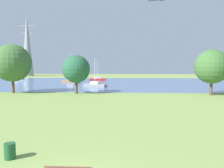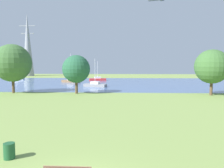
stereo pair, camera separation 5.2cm
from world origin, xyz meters
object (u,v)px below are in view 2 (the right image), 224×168
(litter_bin, at_px, (9,151))
(tree_west_near, at_px, (212,67))
(tree_east_near, at_px, (12,63))
(electricity_pylon, at_px, (28,45))
(sailboat_gray, at_px, (95,85))
(sailboat_red, at_px, (98,79))
(sailboat_white, at_px, (16,78))
(sailboat_brown, at_px, (71,81))
(tree_mid_shore, at_px, (76,69))

(litter_bin, bearing_deg, tree_west_near, 52.22)
(tree_east_near, bearing_deg, litter_bin, -64.44)
(tree_east_near, bearing_deg, tree_west_near, -2.18)
(electricity_pylon, bearing_deg, tree_east_near, -69.63)
(sailboat_gray, bearing_deg, sailboat_red, 94.74)
(sailboat_gray, distance_m, tree_east_near, 16.93)
(sailboat_white, bearing_deg, sailboat_gray, -38.91)
(tree_west_near, relative_size, electricity_pylon, 0.28)
(sailboat_gray, distance_m, sailboat_white, 35.16)
(sailboat_brown, xyz_separation_m, tree_east_near, (-4.47, -22.25, 4.45))
(litter_bin, distance_m, tree_mid_shore, 25.98)
(sailboat_brown, bearing_deg, litter_bin, -80.67)
(sailboat_red, xyz_separation_m, tree_mid_shore, (-0.14, -29.44, 3.51))
(sailboat_white, relative_size, tree_west_near, 0.85)
(sailboat_white, distance_m, tree_west_near, 57.96)
(sailboat_red, relative_size, sailboat_brown, 0.76)
(sailboat_white, height_order, tree_west_near, tree_west_near)
(tree_mid_shore, xyz_separation_m, tree_west_near, (20.98, -0.98, 0.41))
(sailboat_red, xyz_separation_m, electricity_pylon, (-30.80, 24.97, 12.01))
(tree_east_near, xyz_separation_m, tree_mid_shore, (10.55, -0.22, -0.96))
(litter_bin, xyz_separation_m, electricity_pylon, (-32.50, 80.09, 12.06))
(tree_mid_shore, bearing_deg, sailboat_red, 89.73)
(sailboat_red, distance_m, tree_east_near, 31.43)
(sailboat_red, height_order, tree_west_near, tree_west_near)
(sailboat_red, relative_size, tree_east_near, 0.71)
(sailboat_gray, bearing_deg, tree_west_near, -31.95)
(sailboat_gray, height_order, sailboat_white, sailboat_white)
(tree_mid_shore, height_order, electricity_pylon, electricity_pylon)
(litter_bin, bearing_deg, tree_east_near, 115.56)
(sailboat_brown, distance_m, tree_east_near, 23.12)
(litter_bin, height_order, sailboat_red, sailboat_red)
(sailboat_brown, bearing_deg, sailboat_red, 48.32)
(sailboat_gray, bearing_deg, sailboat_brown, 124.17)
(sailboat_brown, relative_size, electricity_pylon, 0.30)
(sailboat_red, height_order, tree_east_near, tree_east_near)
(tree_west_near, height_order, electricity_pylon, electricity_pylon)
(tree_west_near, bearing_deg, tree_mid_shore, 177.32)
(sailboat_white, bearing_deg, tree_mid_shore, -52.22)
(tree_east_near, distance_m, electricity_pylon, 58.29)
(sailboat_red, distance_m, sailboat_white, 26.10)
(sailboat_brown, relative_size, tree_east_near, 0.94)
(sailboat_gray, height_order, electricity_pylon, electricity_pylon)
(sailboat_red, relative_size, electricity_pylon, 0.23)
(sailboat_white, xyz_separation_m, tree_east_near, (15.15, -32.93, 4.47))
(tree_east_near, relative_size, tree_west_near, 1.15)
(sailboat_brown, xyz_separation_m, tree_mid_shore, (6.07, -22.46, 3.49))
(tree_west_near, distance_m, electricity_pylon, 76.16)
(tree_east_near, distance_m, tree_mid_shore, 10.59)
(tree_east_near, xyz_separation_m, electricity_pylon, (-20.12, 54.19, 7.54))
(litter_bin, height_order, tree_mid_shore, tree_mid_shore)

